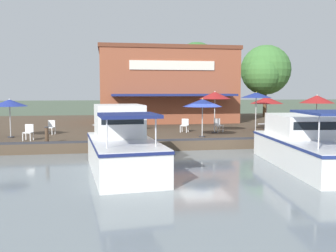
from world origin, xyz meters
TOP-DOWN VIEW (x-y plane):
  - ground_plane at (0.00, 0.00)m, footprint 220.00×220.00m
  - quay_deck at (-11.00, 0.00)m, footprint 22.00×56.00m
  - quay_edge_fender at (-0.10, 0.00)m, footprint 0.20×50.40m
  - waterfront_restaurant at (-13.18, -0.07)m, footprint 8.98×11.29m
  - patio_umbrella_back_row at (-3.29, 4.14)m, footprint 1.91×1.91m
  - patio_umbrella_far_corner at (-3.87, 8.63)m, footprint 2.23×2.23m
  - patio_umbrella_mid_patio_left at (-3.43, 1.50)m, footprint 1.99×1.99m
  - patio_umbrella_near_quay_edge at (-1.44, 0.20)m, footprint 2.21×2.21m
  - patio_umbrella_by_entrance at (-5.10, 5.66)m, footprint 2.20×2.20m
  - patio_umbrella_mid_patio_right at (-2.98, -10.45)m, footprint 1.94×1.94m
  - cafe_chair_back_row_seat at (-4.14, -8.45)m, footprint 0.55×0.55m
  - cafe_chair_far_corner_seat at (-2.74, 6.87)m, footprint 0.54×0.54m
  - cafe_chair_under_first_umbrella at (-4.04, -0.27)m, footprint 0.60×0.60m
  - cafe_chair_mid_patio at (-1.53, -9.21)m, footprint 0.52×0.52m
  - cafe_chair_beside_entrance at (-3.82, 1.85)m, footprint 0.54×0.54m
  - person_mid_patio at (-1.98, -4.72)m, footprint 0.50×0.50m
  - person_at_quay_edge at (-5.26, -3.50)m, footprint 0.46×0.46m
  - motorboat_outer_channel at (4.19, 3.24)m, footprint 8.69×3.50m
  - motorboat_far_downstream at (4.04, -4.60)m, footprint 7.23×2.98m
  - mooring_post at (-0.35, -8.11)m, footprint 0.22×0.22m
  - tree_upstream_bank at (-16.53, 3.38)m, footprint 4.68×4.46m
  - tree_downstream_bank at (-16.37, 10.42)m, footprint 5.19×4.95m

SIDE VIEW (x-z plane):
  - ground_plane at x=0.00m, z-range 0.00..0.00m
  - quay_deck at x=-11.00m, z-range 0.00..0.60m
  - quay_edge_fender at x=-0.10m, z-range 0.60..0.70m
  - motorboat_outer_channel at x=4.19m, z-range -0.32..2.07m
  - motorboat_far_downstream at x=4.04m, z-range -0.30..2.27m
  - mooring_post at x=-0.35m, z-range 0.61..1.43m
  - cafe_chair_back_row_seat at x=-4.14m, z-range 0.65..1.50m
  - cafe_chair_far_corner_seat at x=-2.74m, z-range 0.65..1.50m
  - cafe_chair_under_first_umbrella at x=-4.04m, z-range 0.65..1.50m
  - cafe_chair_mid_patio at x=-1.53m, z-range 0.65..1.50m
  - cafe_chair_beside_entrance at x=-3.82m, z-range 0.65..1.50m
  - person_at_quay_edge at x=-5.26m, z-range 0.80..2.44m
  - person_mid_patio at x=-1.98m, z-range 0.84..2.62m
  - patio_umbrella_mid_patio_right at x=-2.98m, z-range 1.45..3.62m
  - patio_umbrella_near_quay_edge at x=-1.44m, z-range 1.44..3.63m
  - patio_umbrella_by_entrance at x=-5.10m, z-range 1.45..3.69m
  - patio_umbrella_far_corner at x=-3.87m, z-range 1.48..3.84m
  - patio_umbrella_mid_patio_left at x=-3.43m, z-range 1.63..4.22m
  - patio_umbrella_back_row at x=-3.29m, z-range 1.66..4.21m
  - waterfront_restaurant at x=-13.18m, z-range 0.60..6.79m
  - tree_downstream_bank at x=-16.37m, z-range 1.57..8.73m
  - tree_upstream_bank at x=-16.53m, z-range 1.89..9.20m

